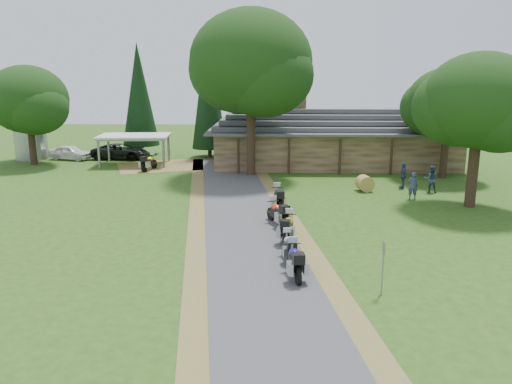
{
  "coord_description": "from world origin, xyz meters",
  "views": [
    {
      "loc": [
        0.61,
        -19.39,
        7.65
      ],
      "look_at": [
        -0.19,
        6.37,
        1.6
      ],
      "focal_mm": 35.0,
      "sensor_mm": 36.0,
      "label": 1
    }
  ],
  "objects_px": {
    "motorcycle_row_e": "(278,197)",
    "motorcycle_carport_a": "(149,162)",
    "silo": "(29,127)",
    "motorcycle_row_b": "(289,245)",
    "hay_bale": "(365,183)",
    "motorcycle_row_d": "(278,212)",
    "carport": "(135,150)",
    "motorcycle_row_a": "(295,259)",
    "motorcycle_row_c": "(288,226)",
    "lodge": "(334,137)",
    "car_white_sedan": "(70,151)",
    "car_dark_suv": "(120,148)"
  },
  "relations": [
    {
      "from": "lodge",
      "to": "motorcycle_row_a",
      "type": "distance_m",
      "value": 25.63
    },
    {
      "from": "motorcycle_row_a",
      "to": "motorcycle_row_d",
      "type": "relative_size",
      "value": 1.0
    },
    {
      "from": "lodge",
      "to": "motorcycle_row_e",
      "type": "distance_m",
      "value": 16.13
    },
    {
      "from": "hay_bale",
      "to": "motorcycle_carport_a",
      "type": "bearing_deg",
      "value": 156.81
    },
    {
      "from": "motorcycle_row_d",
      "to": "motorcycle_row_e",
      "type": "relative_size",
      "value": 0.97
    },
    {
      "from": "carport",
      "to": "silo",
      "type": "bearing_deg",
      "value": 161.77
    },
    {
      "from": "motorcycle_row_a",
      "to": "motorcycle_row_e",
      "type": "xyz_separation_m",
      "value": [
        -0.52,
        9.94,
        0.03
      ]
    },
    {
      "from": "hay_bale",
      "to": "silo",
      "type": "bearing_deg",
      "value": 156.74
    },
    {
      "from": "hay_bale",
      "to": "motorcycle_row_e",
      "type": "bearing_deg",
      "value": -140.06
    },
    {
      "from": "car_dark_suv",
      "to": "silo",
      "type": "bearing_deg",
      "value": 95.35
    },
    {
      "from": "motorcycle_row_d",
      "to": "hay_bale",
      "type": "distance_m",
      "value": 10.02
    },
    {
      "from": "motorcycle_carport_a",
      "to": "hay_bale",
      "type": "xyz_separation_m",
      "value": [
        16.39,
        -7.02,
        -0.19
      ]
    },
    {
      "from": "silo",
      "to": "motorcycle_row_c",
      "type": "distance_m",
      "value": 32.62
    },
    {
      "from": "lodge",
      "to": "carport",
      "type": "distance_m",
      "value": 17.35
    },
    {
      "from": "car_dark_suv",
      "to": "motorcycle_row_c",
      "type": "xyz_separation_m",
      "value": [
        14.89,
        -23.18,
        -0.38
      ]
    },
    {
      "from": "car_dark_suv",
      "to": "carport",
      "type": "bearing_deg",
      "value": -139.55
    },
    {
      "from": "motorcycle_row_b",
      "to": "motorcycle_row_c",
      "type": "height_order",
      "value": "motorcycle_row_c"
    },
    {
      "from": "car_white_sedan",
      "to": "hay_bale",
      "type": "distance_m",
      "value": 27.73
    },
    {
      "from": "car_dark_suv",
      "to": "motorcycle_row_e",
      "type": "bearing_deg",
      "value": -137.31
    },
    {
      "from": "motorcycle_row_b",
      "to": "motorcycle_row_d",
      "type": "height_order",
      "value": "motorcycle_row_d"
    },
    {
      "from": "carport",
      "to": "motorcycle_row_a",
      "type": "distance_m",
      "value": 27.82
    },
    {
      "from": "lodge",
      "to": "hay_bale",
      "type": "bearing_deg",
      "value": -84.77
    },
    {
      "from": "car_white_sedan",
      "to": "motorcycle_row_a",
      "type": "xyz_separation_m",
      "value": [
        19.55,
        -26.99,
        -0.14
      ]
    },
    {
      "from": "lodge",
      "to": "carport",
      "type": "height_order",
      "value": "lodge"
    },
    {
      "from": "carport",
      "to": "car_white_sedan",
      "type": "relative_size",
      "value": 1.18
    },
    {
      "from": "car_dark_suv",
      "to": "motorcycle_row_c",
      "type": "height_order",
      "value": "car_dark_suv"
    },
    {
      "from": "lodge",
      "to": "hay_bale",
      "type": "height_order",
      "value": "lodge"
    },
    {
      "from": "car_dark_suv",
      "to": "hay_bale",
      "type": "xyz_separation_m",
      "value": [
        20.43,
        -12.64,
        -0.55
      ]
    },
    {
      "from": "silo",
      "to": "car_white_sedan",
      "type": "distance_m",
      "value": 4.29
    },
    {
      "from": "silo",
      "to": "motorcycle_carport_a",
      "type": "distance_m",
      "value": 13.58
    },
    {
      "from": "motorcycle_row_d",
      "to": "motorcycle_carport_a",
      "type": "height_order",
      "value": "motorcycle_carport_a"
    },
    {
      "from": "motorcycle_row_d",
      "to": "hay_bale",
      "type": "height_order",
      "value": "motorcycle_row_d"
    },
    {
      "from": "car_white_sedan",
      "to": "motorcycle_carport_a",
      "type": "height_order",
      "value": "car_white_sedan"
    },
    {
      "from": "motorcycle_row_a",
      "to": "motorcycle_row_e",
      "type": "relative_size",
      "value": 0.97
    },
    {
      "from": "motorcycle_row_e",
      "to": "hay_bale",
      "type": "height_order",
      "value": "motorcycle_row_e"
    },
    {
      "from": "lodge",
      "to": "hay_bale",
      "type": "xyz_separation_m",
      "value": [
        0.94,
        -10.29,
        -1.92
      ]
    },
    {
      "from": "lodge",
      "to": "motorcycle_row_d",
      "type": "relative_size",
      "value": 10.36
    },
    {
      "from": "motorcycle_row_e",
      "to": "motorcycle_carport_a",
      "type": "distance_m",
      "value": 15.9
    },
    {
      "from": "car_dark_suv",
      "to": "motorcycle_row_d",
      "type": "distance_m",
      "value": 25.23
    },
    {
      "from": "motorcycle_row_c",
      "to": "motorcycle_row_e",
      "type": "bearing_deg",
      "value": 13.45
    },
    {
      "from": "silo",
      "to": "hay_bale",
      "type": "height_order",
      "value": "silo"
    },
    {
      "from": "silo",
      "to": "motorcycle_row_d",
      "type": "relative_size",
      "value": 2.86
    },
    {
      "from": "car_white_sedan",
      "to": "motorcycle_carport_a",
      "type": "distance_m",
      "value": 9.95
    },
    {
      "from": "motorcycle_row_e",
      "to": "hay_bale",
      "type": "relative_size",
      "value": 2.01
    },
    {
      "from": "car_dark_suv",
      "to": "motorcycle_row_e",
      "type": "distance_m",
      "value": 22.81
    },
    {
      "from": "car_white_sedan",
      "to": "motorcycle_row_d",
      "type": "bearing_deg",
      "value": -122.41
    },
    {
      "from": "motorcycle_row_c",
      "to": "motorcycle_row_b",
      "type": "bearing_deg",
      "value": -171.08
    },
    {
      "from": "silo",
      "to": "hay_bale",
      "type": "xyz_separation_m",
      "value": [
        28.68,
        -12.33,
        -2.42
      ]
    },
    {
      "from": "silo",
      "to": "motorcycle_row_b",
      "type": "distance_m",
      "value": 34.37
    },
    {
      "from": "car_white_sedan",
      "to": "motorcycle_carport_a",
      "type": "xyz_separation_m",
      "value": [
        8.56,
        -5.08,
        -0.13
      ]
    }
  ]
}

